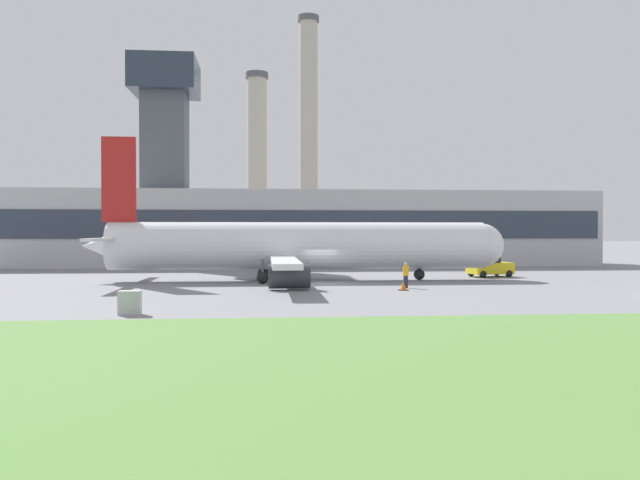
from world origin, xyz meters
name	(u,v)px	position (x,y,z in m)	size (l,w,h in m)	color
ground_plane	(323,284)	(0.00, 0.00, 0.00)	(400.00, 400.00, 0.00)	gray
terminal_building	(288,221)	(-1.52, 26.25, 5.08)	(66.52, 10.60, 23.13)	#B2B2B7
smokestack_left	(257,163)	(-5.53, 63.38, 15.82)	(3.89, 3.89, 31.33)	#B2A899
smokestack_right	(308,135)	(3.21, 60.78, 20.35)	(3.61, 3.61, 40.41)	#B2A899
airplane	(295,246)	(-1.89, 3.13, 2.68)	(32.70, 27.20, 10.99)	silver
pushback_tug	(490,268)	(14.75, 5.94, 0.77)	(3.91, 2.92, 1.71)	yellow
ground_crew_person	(406,275)	(5.31, -3.69, 0.87)	(0.50, 0.50, 1.71)	#23283D
traffic_cone_near_nose	(403,286)	(4.78, -5.29, 0.26)	(0.63, 0.63, 0.56)	black
utility_cabinet	(130,303)	(-10.36, -16.01, 0.55)	(0.99, 0.56, 1.10)	#B2B7B2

